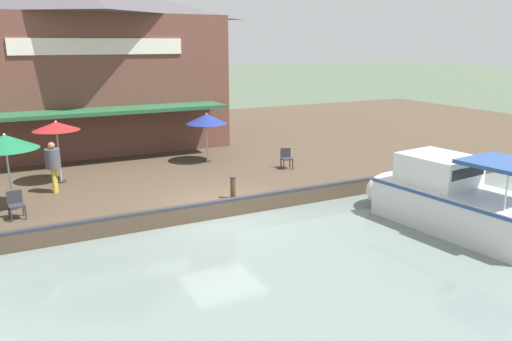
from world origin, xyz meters
The scene contains 13 objects.
ground_plane centered at (0.00, 0.00, 0.00)m, with size 220.00×220.00×0.00m, color #4C5B47.
quay_deck centered at (-11.00, 0.00, 0.30)m, with size 22.00×56.00×0.60m, color #4C3D2D.
quay_edge_fender centered at (-0.10, 0.00, 0.65)m, with size 0.20×50.40×0.10m, color #2D2D33.
waterfront_restaurant centered at (-13.00, -2.01, 4.80)m, with size 10.80×13.00×8.26m.
patio_umbrella_mid_patio_left centered at (-2.57, -6.18, 2.79)m, with size 2.00×2.00×2.46m.
patio_umbrella_far_corner centered at (-5.88, 1.86, 2.53)m, with size 1.82×1.82×2.20m.
patio_umbrella_mid_patio_right centered at (-5.22, -4.42, 2.76)m, with size 1.72×1.72×2.38m.
cafe_chair_under_first_umbrella centered at (-3.22, 4.41, 1.08)m, with size 0.53×0.53×0.85m.
cafe_chair_beside_entrance centered at (-1.50, -6.09, 1.08)m, with size 0.49×0.49×0.85m.
person_mid_patio centered at (-3.88, -4.75, 1.76)m, with size 0.52×0.52×1.83m.
motorboat_outer_channel centered at (3.68, 6.25, 0.94)m, with size 6.42×3.00×2.44m.
mooring_post centered at (-0.35, 0.62, 1.00)m, with size 0.22×0.22×0.78m.
tree_downstream_bank centered at (-15.18, 0.49, 4.78)m, with size 3.53×3.36×5.96m.
Camera 1 is at (14.64, -6.10, 5.81)m, focal length 35.00 mm.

